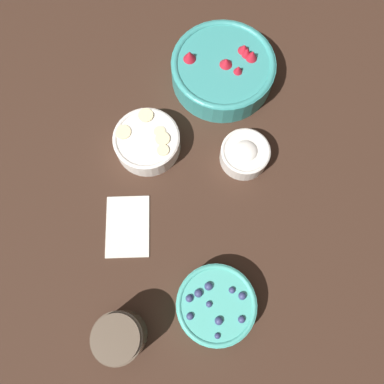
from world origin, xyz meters
The scene contains 7 objects.
ground_plane centered at (0.00, 0.00, 0.00)m, with size 4.00×4.00×0.00m, color #382319.
bowl_strawberries centered at (-0.26, 0.19, 0.04)m, with size 0.23×0.23×0.08m.
bowl_blueberries centered at (0.20, -0.02, 0.03)m, with size 0.15×0.15×0.06m.
bowl_bananas centered at (-0.16, -0.03, 0.03)m, with size 0.14×0.14×0.05m.
bowl_cream centered at (-0.06, 0.15, 0.03)m, with size 0.10×0.10×0.05m.
jar_chocolate centered at (0.19, -0.21, 0.04)m, with size 0.09×0.09×0.09m.
napkin centered at (-0.01, -0.13, 0.00)m, with size 0.15×0.13×0.01m.
Camera 1 is at (0.19, -0.06, 0.77)m, focal length 35.00 mm.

